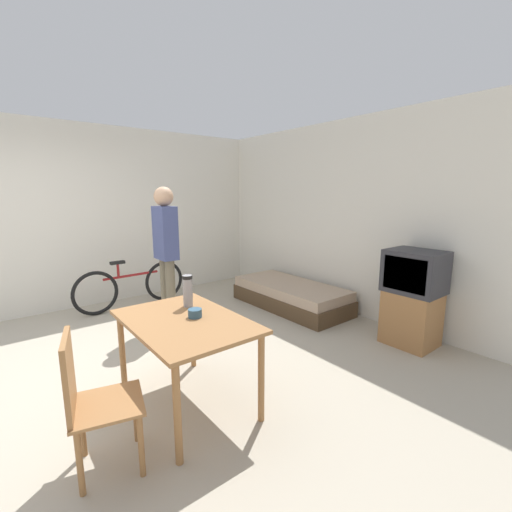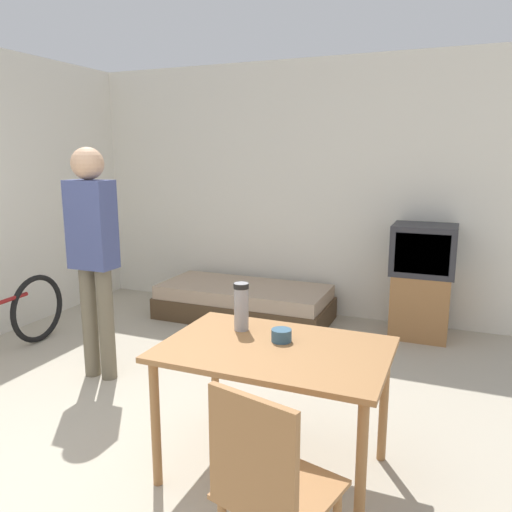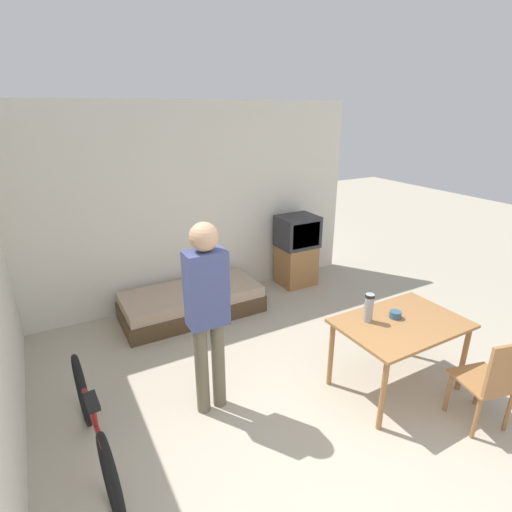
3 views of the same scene
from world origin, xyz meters
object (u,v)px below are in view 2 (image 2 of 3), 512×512
object	(u,v)px
daybed	(244,302)
wooden_chair	(267,485)
dining_table	(275,362)
person_standing	(93,246)
tv	(422,280)
thermos_flask	(241,304)
mate_bowl	(281,335)

from	to	relation	value
daybed	wooden_chair	distance (m)	3.47
dining_table	person_standing	xyz separation A→B (m)	(-1.69, 0.61, 0.41)
person_standing	wooden_chair	bearing A→B (deg)	-35.39
daybed	dining_table	bearing A→B (deg)	-62.63
tv	person_standing	bearing A→B (deg)	-139.71
tv	thermos_flask	xyz separation A→B (m)	(-0.83, -2.35, 0.32)
dining_table	thermos_flask	xyz separation A→B (m)	(-0.27, 0.17, 0.24)
dining_table	thermos_flask	world-z (taller)	thermos_flask
tv	wooden_chair	distance (m)	3.31
wooden_chair	mate_bowl	size ratio (longest dim) A/B	8.21
daybed	wooden_chair	bearing A→B (deg)	-64.71
daybed	wooden_chair	size ratio (longest dim) A/B	2.02
mate_bowl	tv	bearing A→B (deg)	77.20
wooden_chair	thermos_flask	bearing A→B (deg)	119.24
daybed	tv	xyz separation A→B (m)	(1.78, 0.16, 0.38)
dining_table	daybed	bearing A→B (deg)	117.37
thermos_flask	dining_table	bearing A→B (deg)	-32.39
dining_table	mate_bowl	distance (m)	0.15
daybed	mate_bowl	bearing A→B (deg)	-61.63
tv	wooden_chair	world-z (taller)	tv
wooden_chair	person_standing	xyz separation A→B (m)	(-1.95, 1.38, 0.55)
thermos_flask	daybed	bearing A→B (deg)	113.51
dining_table	tv	bearing A→B (deg)	77.51
daybed	thermos_flask	distance (m)	2.49
person_standing	mate_bowl	bearing A→B (deg)	-17.25
thermos_flask	person_standing	bearing A→B (deg)	162.68
daybed	thermos_flask	world-z (taller)	thermos_flask
tv	dining_table	distance (m)	2.58
daybed	dining_table	size ratio (longest dim) A/B	1.54
tv	wooden_chair	xyz separation A→B (m)	(-0.30, -3.29, -0.06)
daybed	tv	bearing A→B (deg)	5.27
tv	mate_bowl	world-z (taller)	tv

